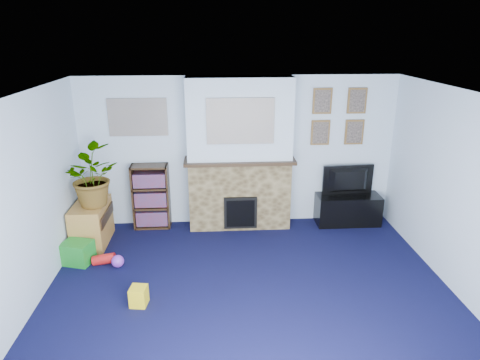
{
  "coord_description": "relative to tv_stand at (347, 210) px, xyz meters",
  "views": [
    {
      "loc": [
        -0.4,
        -4.34,
        3.04
      ],
      "look_at": [
        -0.07,
        0.85,
        1.21
      ],
      "focal_mm": 32.0,
      "sensor_mm": 36.0,
      "label": 1
    }
  ],
  "objects": [
    {
      "name": "floor",
      "position": [
        -1.79,
        -2.03,
        -0.23
      ],
      "size": [
        5.0,
        4.5,
        0.01
      ],
      "primitive_type": "cube",
      "color": "black",
      "rests_on": "ground"
    },
    {
      "name": "ceiling",
      "position": [
        -1.79,
        -2.03,
        2.17
      ],
      "size": [
        5.0,
        4.5,
        0.01
      ],
      "primitive_type": "cube",
      "color": "white",
      "rests_on": "wall_back"
    },
    {
      "name": "wall_back",
      "position": [
        -1.79,
        0.22,
        0.97
      ],
      "size": [
        5.0,
        0.04,
        2.4
      ],
      "primitive_type": "cube",
      "color": "silver",
      "rests_on": "ground"
    },
    {
      "name": "wall_front",
      "position": [
        -1.79,
        -4.28,
        0.97
      ],
      "size": [
        5.0,
        0.04,
        2.4
      ],
      "primitive_type": "cube",
      "color": "silver",
      "rests_on": "ground"
    },
    {
      "name": "wall_left",
      "position": [
        -4.29,
        -2.03,
        0.97
      ],
      "size": [
        0.04,
        4.5,
        2.4
      ],
      "primitive_type": "cube",
      "color": "silver",
      "rests_on": "ground"
    },
    {
      "name": "wall_right",
      "position": [
        0.71,
        -2.03,
        0.97
      ],
      "size": [
        0.04,
        4.5,
        2.4
      ],
      "primitive_type": "cube",
      "color": "silver",
      "rests_on": "ground"
    },
    {
      "name": "chimney_breast",
      "position": [
        -1.79,
        0.02,
        0.96
      ],
      "size": [
        1.72,
        0.5,
        2.4
      ],
      "color": "brown",
      "rests_on": "ground"
    },
    {
      "name": "collage_main",
      "position": [
        -1.79,
        -0.19,
        1.55
      ],
      "size": [
        1.0,
        0.03,
        0.68
      ],
      "primitive_type": "cube",
      "color": "gray",
      "rests_on": "chimney_breast"
    },
    {
      "name": "collage_left",
      "position": [
        -3.34,
        0.21,
        1.55
      ],
      "size": [
        0.9,
        0.03,
        0.58
      ],
      "primitive_type": "cube",
      "color": "gray",
      "rests_on": "wall_back"
    },
    {
      "name": "portrait_tl",
      "position": [
        -0.49,
        0.2,
        1.77
      ],
      "size": [
        0.3,
        0.03,
        0.4
      ],
      "primitive_type": "cube",
      "color": "brown",
      "rests_on": "wall_back"
    },
    {
      "name": "portrait_tr",
      "position": [
        0.06,
        0.2,
        1.77
      ],
      "size": [
        0.3,
        0.03,
        0.4
      ],
      "primitive_type": "cube",
      "color": "brown",
      "rests_on": "wall_back"
    },
    {
      "name": "portrait_bl",
      "position": [
        -0.49,
        0.2,
        1.27
      ],
      "size": [
        0.3,
        0.03,
        0.4
      ],
      "primitive_type": "cube",
      "color": "brown",
      "rests_on": "wall_back"
    },
    {
      "name": "portrait_br",
      "position": [
        0.06,
        0.2,
        1.27
      ],
      "size": [
        0.3,
        0.03,
        0.4
      ],
      "primitive_type": "cube",
      "color": "brown",
      "rests_on": "wall_back"
    },
    {
      "name": "tv_stand",
      "position": [
        0.0,
        0.0,
        0.0
      ],
      "size": [
        1.03,
        0.43,
        0.49
      ],
      "primitive_type": "cube",
      "color": "black",
      "rests_on": "ground"
    },
    {
      "name": "television",
      "position": [
        0.0,
        0.02,
        0.51
      ],
      "size": [
        0.85,
        0.17,
        0.49
      ],
      "primitive_type": "imported",
      "rotation": [
        0.0,
        0.0,
        3.22
      ],
      "color": "black",
      "rests_on": "tv_stand"
    },
    {
      "name": "bookshelf",
      "position": [
        -3.2,
        0.08,
        0.28
      ],
      "size": [
        0.58,
        0.28,
        1.05
      ],
      "color": "#2F1F11",
      "rests_on": "ground"
    },
    {
      "name": "sideboard",
      "position": [
        -4.03,
        -0.44,
        0.12
      ],
      "size": [
        0.45,
        0.81,
        0.63
      ],
      "primitive_type": "cube",
      "color": "#B27E39",
      "rests_on": "ground"
    },
    {
      "name": "potted_plant",
      "position": [
        -3.98,
        -0.49,
        0.84
      ],
      "size": [
        1.03,
        1.03,
        0.87
      ],
      "primitive_type": "imported",
      "rotation": [
        0.0,
        0.0,
        2.31
      ],
      "color": "#26661E",
      "rests_on": "sideboard"
    },
    {
      "name": "mantel_clock",
      "position": [
        -1.81,
        -0.03,
        1.0
      ],
      "size": [
        0.09,
        0.06,
        0.13
      ],
      "primitive_type": "cube",
      "color": "gold",
      "rests_on": "chimney_breast"
    },
    {
      "name": "mantel_candle",
      "position": [
        -1.46,
        -0.03,
        1.01
      ],
      "size": [
        0.05,
        0.05,
        0.15
      ],
      "primitive_type": "cylinder",
      "color": "#B2BFC6",
      "rests_on": "chimney_breast"
    },
    {
      "name": "mantel_teddy",
      "position": [
        -2.36,
        -0.03,
        0.99
      ],
      "size": [
        0.13,
        0.13,
        0.13
      ],
      "primitive_type": "sphere",
      "color": "gray",
      "rests_on": "chimney_breast"
    },
    {
      "name": "mantel_can",
      "position": [
        -1.12,
        -0.03,
        0.99
      ],
      "size": [
        0.06,
        0.06,
        0.12
      ],
      "primitive_type": "cylinder",
      "color": "yellow",
      "rests_on": "chimney_breast"
    },
    {
      "name": "green_crate",
      "position": [
        -4.09,
        -1.03,
        -0.09
      ],
      "size": [
        0.45,
        0.4,
        0.31
      ],
      "primitive_type": "cube",
      "rotation": [
        0.0,
        0.0,
        -0.28
      ],
      "color": "#198C26",
      "rests_on": "ground"
    },
    {
      "name": "toy_ball",
      "position": [
        -3.52,
        -1.19,
        -0.14
      ],
      "size": [
        0.17,
        0.17,
        0.17
      ],
      "primitive_type": "sphere",
      "color": "purple",
      "rests_on": "ground"
    },
    {
      "name": "toy_block",
      "position": [
        -3.1,
        -2.06,
        -0.12
      ],
      "size": [
        0.21,
        0.21,
        0.23
      ],
      "primitive_type": "cube",
      "rotation": [
        0.0,
        0.0,
        -0.14
      ],
      "color": "yellow",
      "rests_on": "ground"
    },
    {
      "name": "toy_tube",
      "position": [
        -3.72,
        -1.09,
        -0.16
      ],
      "size": [
        0.32,
        0.14,
        0.18
      ],
      "primitive_type": "cylinder",
      "rotation": [
        0.0,
        1.43,
        0.0
      ],
      "color": "red",
      "rests_on": "ground"
    }
  ]
}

